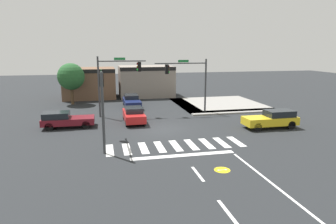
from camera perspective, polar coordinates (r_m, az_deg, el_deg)
The scene contains 14 objects.
ground_plane at distance 25.53m, azimuth -0.94°, elevation -3.30°, with size 120.00×120.00×0.00m, color #232628.
crosswalk_near at distance 21.32m, azimuth 1.48°, elevation -6.38°, with size 9.67×2.49×0.01m.
lane_markings at distance 15.09m, azimuth 12.86°, elevation -14.70°, with size 6.80×20.25×0.01m.
bike_detector_marking at distance 17.51m, azimuth 10.21°, elevation -10.73°, with size 0.91×0.91×0.01m.
curb_corner_northeast at distance 36.74m, azimuth 9.16°, elevation 1.35°, with size 10.00×10.60×0.15m.
storefront_row at distance 43.22m, azimuth -9.16°, elevation 5.65°, with size 15.07×5.74×4.30m.
traffic_signal_northeast at distance 31.18m, azimuth 3.83°, elevation 6.82°, with size 5.47×0.32×5.67m.
traffic_signal_northwest at distance 30.39m, azimuth -9.75°, elevation 6.82°, with size 4.78×0.32×5.98m.
traffic_signal_southwest at distance 21.18m, azimuth -12.37°, elevation 3.57°, with size 0.32×5.16×5.29m.
car_maroon at distance 27.45m, azimuth -18.89°, elevation -1.34°, with size 4.36×1.83×1.38m.
car_red at distance 28.00m, azimuth -6.50°, elevation -0.50°, with size 1.77×4.26×1.43m.
car_yellow at distance 27.35m, azimuth 19.12°, elevation -1.24°, with size 4.58×1.76×1.53m.
car_navy at distance 35.53m, azimuth -6.90°, elevation 2.11°, with size 1.78×4.71×1.37m.
roadside_tree at distance 38.47m, azimuth -17.88°, elevation 6.37°, with size 3.23×3.23×5.01m.
Camera 1 is at (-4.89, -24.15, 6.67)m, focal length 32.22 mm.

